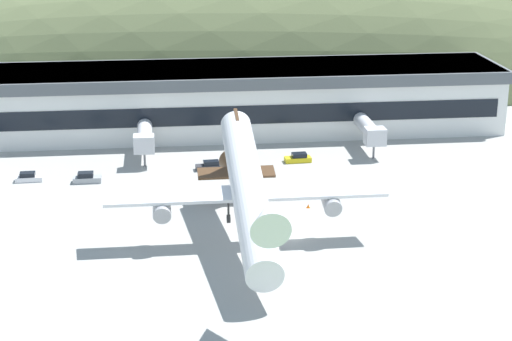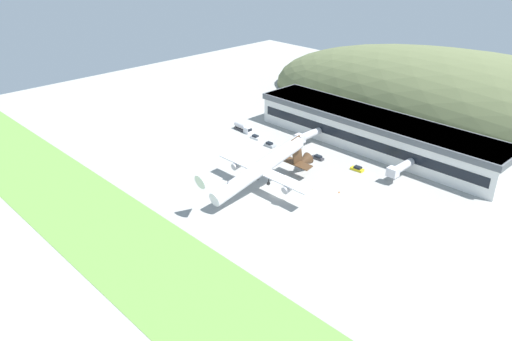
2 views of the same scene
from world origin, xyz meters
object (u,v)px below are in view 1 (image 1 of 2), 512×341
Objects in this scene: jetway_0 at (144,137)px; service_car_0 at (210,166)px; terminal_building at (244,95)px; service_car_3 at (87,178)px; service_car_2 at (298,158)px; service_car_1 at (29,177)px; traffic_cone_1 at (308,206)px; jetway_1 at (369,130)px; traffic_cone_0 at (350,193)px; cargo_airplane at (247,189)px.

service_car_0 is at bearing -31.47° from jetway_0.
terminal_building reaches higher than service_car_3.
jetway_0 is 2.78× the size of service_car_2.
service_car_1 is at bearing -175.10° from service_car_0.
service_car_1 is 7.32× the size of traffic_cone_1.
traffic_cone_1 is (23.55, -25.14, -3.71)m from jetway_0.
jetway_0 is at bearing 133.13° from traffic_cone_1.
service_car_0 is (-27.86, -6.52, -3.36)m from jetway_1.
service_car_2 is 21.25m from traffic_cone_1.
terminal_building is 21.39× the size of service_car_2.
service_car_3 reaches higher than service_car_1.
jetway_0 is at bearing 145.95° from traffic_cone_0.
jetway_1 is 2.76× the size of service_car_2.
jetway_1 is 48.59m from service_car_3.
terminal_building is 38.59m from service_car_3.
cargo_airplane is at bearing -95.11° from terminal_building.
service_car_0 reaches higher than service_car_1.
service_car_0 is (10.57, -6.47, -3.36)m from jetway_0.
service_car_0 is at bearing 144.65° from traffic_cone_0.
jetway_0 reaches higher than service_car_0.
jetway_1 is at bearing 13.16° from service_car_0.
cargo_airplane is 79.35× the size of traffic_cone_0.
service_car_2 is at bearing 107.32° from traffic_cone_0.
jetway_0 is at bearing 110.05° from cargo_airplane.
cargo_airplane is (13.55, -37.13, 3.60)m from jetway_0.
jetway_1 is 29.49m from traffic_cone_1.
traffic_cone_0 is (39.55, -10.24, -0.40)m from service_car_3.
service_car_0 is at bearing 4.90° from service_car_1.
service_car_1 is at bearing 170.17° from service_car_3.
service_car_2 is 34.94m from service_car_3.
service_car_3 is 7.44× the size of traffic_cone_0.
service_car_1 is at bearing -145.29° from terminal_building.
service_car_0 is at bearing 11.67° from service_car_3.
jetway_0 is 21.51× the size of traffic_cone_0.
jetway_0 is 2.94× the size of service_car_1.
terminal_building is 44.55m from service_car_1.
service_car_0 is 28.63m from service_car_1.
terminal_building is 22.26× the size of service_car_3.
jetway_1 is 57.20m from service_car_1.
service_car_2 reaches higher than service_car_1.
jetway_0 is 38.44m from jetway_1.
service_car_2 is 1.04× the size of service_car_3.
jetway_0 reaches higher than traffic_cone_0.
cargo_airplane reaches higher than terminal_building.
service_car_2 is 17.54m from traffic_cone_0.
jetway_0 is 0.27× the size of cargo_airplane.
traffic_cone_1 is at bearing -55.20° from service_car_0.
service_car_2 is at bearing 84.87° from traffic_cone_1.
jetway_1 is at bearing 9.03° from service_car_1.
jetway_0 reaches higher than traffic_cone_1.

